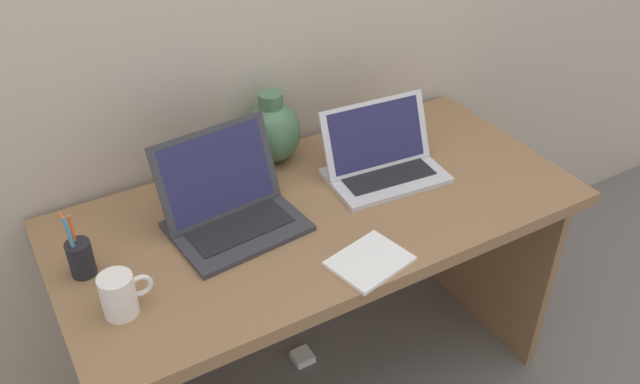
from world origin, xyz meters
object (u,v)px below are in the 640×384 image
Objects in this scene: pen_cup at (80,257)px; power_brick at (301,357)px; laptop_left at (228,202)px; green_vase at (272,131)px; notebook_stack at (370,261)px; laptop_right at (381,157)px; coffee_mug at (120,295)px.

pen_cup is 1.02m from power_brick.
laptop_left reaches higher than green_vase.
notebook_stack is (-0.01, -0.55, -0.09)m from green_vase.
green_vase is at bearing 42.21° from laptop_left.
green_vase is 1.21× the size of pen_cup.
laptop_left is 0.41m from notebook_stack.
laptop_right is 0.33m from green_vase.
green_vase is (-0.24, 0.23, 0.04)m from laptop_right.
power_brick is at bearing 164.69° from laptop_right.
power_brick is (0.01, 0.39, -0.75)m from notebook_stack.
laptop_right is 0.85m from coffee_mug.
pen_cup reaches higher than notebook_stack.
notebook_stack is at bearing -91.02° from power_brick.
coffee_mug is at bearing -145.31° from green_vase.
green_vase is at bearing 34.69° from coffee_mug.
notebook_stack is (0.23, -0.33, -0.06)m from laptop_left.
green_vase reaches higher than laptop_right.
green_vase is at bearing 20.14° from pen_cup.
coffee_mug is (-0.59, -0.41, -0.04)m from green_vase.
green_vase is at bearing 88.89° from notebook_stack.
coffee_mug is at bearing -157.21° from power_brick.
coffee_mug is at bearing -167.85° from laptop_right.
laptop_left is 0.39m from coffee_mug.
laptop_right is at bearing 51.87° from notebook_stack.
laptop_right is at bearing -43.48° from green_vase.
pen_cup is at bearing 152.99° from notebook_stack.
pen_cup is (-0.39, -0.01, -0.01)m from laptop_left.
laptop_left is at bearing -166.30° from power_brick.
coffee_mug is 0.18m from pen_cup.
power_brick is at bearing 88.98° from notebook_stack.
notebook_stack is 0.84m from power_brick.
notebook_stack is 0.70m from pen_cup.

